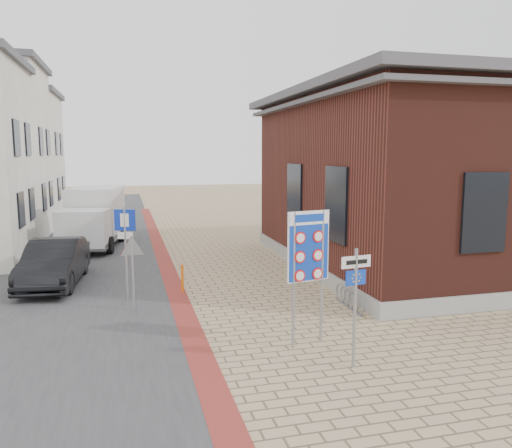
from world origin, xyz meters
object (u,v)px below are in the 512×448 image
box_truck (94,217)px  essen_sign (355,289)px  border_sign (308,249)px  sedan (54,263)px  bollard (182,279)px  parking_sign (125,236)px

box_truck → essen_sign: box_truck is taller
border_sign → essen_sign: (0.50, -1.39, -0.60)m
sedan → essen_sign: size_ratio=1.84×
bollard → sedan: bearing=152.9°
sedan → bollard: size_ratio=5.02×
box_truck → bollard: (3.15, -8.90, -0.98)m
parking_sign → box_truck: bearing=117.8°
border_sign → bollard: size_ratio=3.40×
essen_sign → parking_sign: size_ratio=0.88×
sedan → essen_sign: (6.85, -8.57, 0.90)m
essen_sign → bollard: (-2.80, 6.50, -1.21)m
sedan → box_truck: size_ratio=0.83×
box_truck → parking_sign: (1.45, -9.40, 0.54)m
sedan → bollard: 4.55m
essen_sign → parking_sign: 7.51m
sedan → parking_sign: size_ratio=1.61×
sedan → parking_sign: bearing=-42.5°
bollard → parking_sign: bearing=-163.6°
essen_sign → parking_sign: bearing=118.8°
border_sign → bollard: 5.88m
border_sign → box_truck: bearing=99.3°
box_truck → bollard: size_ratio=6.07×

